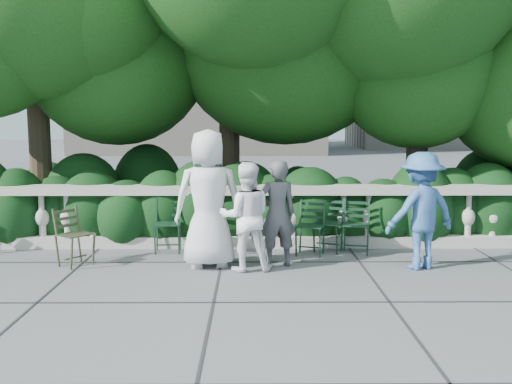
{
  "coord_description": "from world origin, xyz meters",
  "views": [
    {
      "loc": [
        -0.06,
        -7.23,
        2.09
      ],
      "look_at": [
        0.0,
        1.0,
        1.0
      ],
      "focal_mm": 40.0,
      "sensor_mm": 36.0,
      "label": 1
    }
  ],
  "objects_px": {
    "chair_d": "(308,257)",
    "chair_f": "(355,255)",
    "person_businessman": "(208,199)",
    "chair_e": "(326,253)",
    "chair_b": "(203,256)",
    "chair_c": "(167,255)",
    "person_woman_grey": "(277,213)",
    "person_casual_man": "(246,217)",
    "chair_weathered": "(82,267)",
    "person_older_blue": "(421,211)"
  },
  "relations": [
    {
      "from": "chair_d",
      "to": "chair_f",
      "type": "bearing_deg",
      "value": 23.75
    },
    {
      "from": "person_businessman",
      "to": "chair_e",
      "type": "bearing_deg",
      "value": -163.49
    },
    {
      "from": "chair_e",
      "to": "person_businessman",
      "type": "distance_m",
      "value": 2.13
    },
    {
      "from": "chair_b",
      "to": "chair_f",
      "type": "bearing_deg",
      "value": 14.85
    },
    {
      "from": "chair_b",
      "to": "chair_c",
      "type": "distance_m",
      "value": 0.57
    },
    {
      "from": "chair_b",
      "to": "person_businessman",
      "type": "bearing_deg",
      "value": -63.19
    },
    {
      "from": "person_woman_grey",
      "to": "person_casual_man",
      "type": "height_order",
      "value": "person_woman_grey"
    },
    {
      "from": "chair_weathered",
      "to": "person_woman_grey",
      "type": "distance_m",
      "value": 2.83
    },
    {
      "from": "chair_d",
      "to": "person_woman_grey",
      "type": "distance_m",
      "value": 1.03
    },
    {
      "from": "person_businessman",
      "to": "person_woman_grey",
      "type": "distance_m",
      "value": 0.97
    },
    {
      "from": "chair_d",
      "to": "chair_weathered",
      "type": "height_order",
      "value": "same"
    },
    {
      "from": "chair_f",
      "to": "person_woman_grey",
      "type": "relative_size",
      "value": 0.56
    },
    {
      "from": "chair_c",
      "to": "person_casual_man",
      "type": "height_order",
      "value": "person_casual_man"
    },
    {
      "from": "person_woman_grey",
      "to": "person_older_blue",
      "type": "bearing_deg",
      "value": 162.1
    },
    {
      "from": "chair_f",
      "to": "person_older_blue",
      "type": "height_order",
      "value": "person_older_blue"
    },
    {
      "from": "chair_c",
      "to": "chair_e",
      "type": "relative_size",
      "value": 1.0
    },
    {
      "from": "chair_b",
      "to": "chair_d",
      "type": "bearing_deg",
      "value": 11.67
    },
    {
      "from": "person_woman_grey",
      "to": "chair_weathered",
      "type": "bearing_deg",
      "value": -13.37
    },
    {
      "from": "chair_e",
      "to": "person_older_blue",
      "type": "relative_size",
      "value": 0.52
    },
    {
      "from": "person_woman_grey",
      "to": "person_casual_man",
      "type": "xyz_separation_m",
      "value": [
        -0.43,
        -0.2,
        -0.01
      ]
    },
    {
      "from": "chair_weathered",
      "to": "person_casual_man",
      "type": "xyz_separation_m",
      "value": [
        2.3,
        -0.16,
        0.74
      ]
    },
    {
      "from": "chair_b",
      "to": "chair_c",
      "type": "bearing_deg",
      "value": -176.38
    },
    {
      "from": "chair_weathered",
      "to": "person_businessman",
      "type": "distance_m",
      "value": 2.02
    },
    {
      "from": "person_businessman",
      "to": "person_woman_grey",
      "type": "xyz_separation_m",
      "value": [
        0.95,
        0.02,
        -0.21
      ]
    },
    {
      "from": "chair_c",
      "to": "chair_weathered",
      "type": "bearing_deg",
      "value": -149.86
    },
    {
      "from": "chair_b",
      "to": "chair_c",
      "type": "relative_size",
      "value": 1.0
    },
    {
      "from": "chair_f",
      "to": "chair_d",
      "type": "bearing_deg",
      "value": -159.88
    },
    {
      "from": "chair_e",
      "to": "person_casual_man",
      "type": "distance_m",
      "value": 1.71
    },
    {
      "from": "chair_b",
      "to": "person_older_blue",
      "type": "distance_m",
      "value": 3.24
    },
    {
      "from": "person_casual_man",
      "to": "chair_weathered",
      "type": "bearing_deg",
      "value": -8.46
    },
    {
      "from": "chair_e",
      "to": "person_woman_grey",
      "type": "distance_m",
      "value": 1.32
    },
    {
      "from": "person_casual_man",
      "to": "chair_d",
      "type": "bearing_deg",
      "value": -146.93
    },
    {
      "from": "person_businessman",
      "to": "person_casual_man",
      "type": "height_order",
      "value": "person_businessman"
    },
    {
      "from": "chair_b",
      "to": "chair_d",
      "type": "xyz_separation_m",
      "value": [
        1.58,
        -0.07,
        0.0
      ]
    },
    {
      "from": "chair_f",
      "to": "person_casual_man",
      "type": "height_order",
      "value": "person_casual_man"
    },
    {
      "from": "chair_e",
      "to": "person_woman_grey",
      "type": "bearing_deg",
      "value": -114.42
    },
    {
      "from": "chair_d",
      "to": "chair_weathered",
      "type": "xyz_separation_m",
      "value": [
        -3.22,
        -0.55,
        0.0
      ]
    },
    {
      "from": "chair_d",
      "to": "chair_f",
      "type": "xyz_separation_m",
      "value": [
        0.72,
        0.1,
        0.0
      ]
    },
    {
      "from": "chair_e",
      "to": "person_businessman",
      "type": "xyz_separation_m",
      "value": [
        -1.74,
        -0.76,
        0.96
      ]
    },
    {
      "from": "chair_b",
      "to": "person_woman_grey",
      "type": "bearing_deg",
      "value": -13.92
    },
    {
      "from": "person_woman_grey",
      "to": "chair_e",
      "type": "bearing_deg",
      "value": -150.74
    },
    {
      "from": "chair_d",
      "to": "chair_f",
      "type": "height_order",
      "value": "same"
    },
    {
      "from": "chair_f",
      "to": "person_casual_man",
      "type": "relative_size",
      "value": 0.57
    },
    {
      "from": "person_businessman",
      "to": "chair_b",
      "type": "bearing_deg",
      "value": -84.57
    },
    {
      "from": "chair_f",
      "to": "person_older_blue",
      "type": "relative_size",
      "value": 0.52
    },
    {
      "from": "chair_weathered",
      "to": "chair_e",
      "type": "bearing_deg",
      "value": -39.19
    },
    {
      "from": "chair_weathered",
      "to": "chair_f",
      "type": "bearing_deg",
      "value": -42.46
    },
    {
      "from": "chair_b",
      "to": "chair_weathered",
      "type": "relative_size",
      "value": 1.0
    },
    {
      "from": "chair_c",
      "to": "person_casual_man",
      "type": "xyz_separation_m",
      "value": [
        1.21,
        -0.88,
        0.74
      ]
    },
    {
      "from": "chair_weathered",
      "to": "person_woman_grey",
      "type": "bearing_deg",
      "value": -50.93
    }
  ]
}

